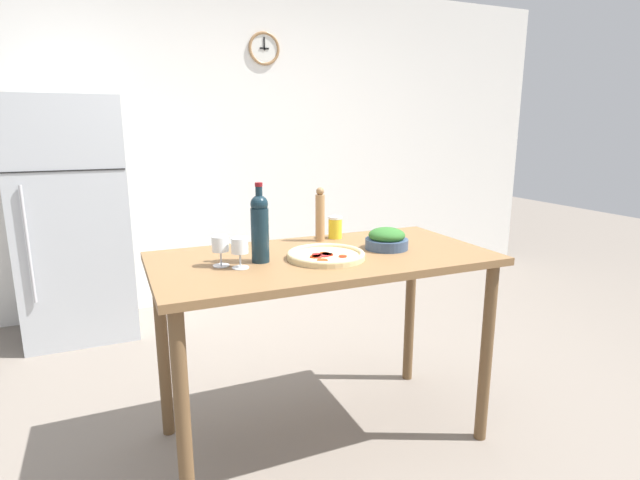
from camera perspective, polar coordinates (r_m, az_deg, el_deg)
ground_plane at (r=2.60m, az=0.35°, el=-21.37°), size 14.00×14.00×0.00m
wall_back at (r=4.25m, az=-11.73°, el=10.46°), size 6.40×0.08×2.60m
refrigerator at (r=3.86m, az=-26.32°, el=2.07°), size 0.71×0.66×1.66m
prep_counter at (r=2.26m, az=0.38°, el=-4.61°), size 1.49×0.76×0.91m
wine_bottle at (r=2.10m, az=-6.92°, el=1.56°), size 0.08×0.08×0.34m
wine_glass_near at (r=2.02m, az=-9.15°, el=-0.86°), size 0.07×0.07×0.13m
wine_glass_far at (r=2.07m, az=-11.32°, el=-0.66°), size 0.07×0.07×0.13m
pepper_mill at (r=2.47m, az=0.01°, el=2.87°), size 0.05×0.05×0.27m
salad_bowl at (r=2.34m, az=7.63°, el=0.08°), size 0.20×0.20×0.10m
homemade_pizza at (r=2.16m, az=0.67°, el=-1.75°), size 0.34×0.34×0.03m
salt_canister at (r=2.54m, az=1.75°, el=1.46°), size 0.07×0.07×0.11m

